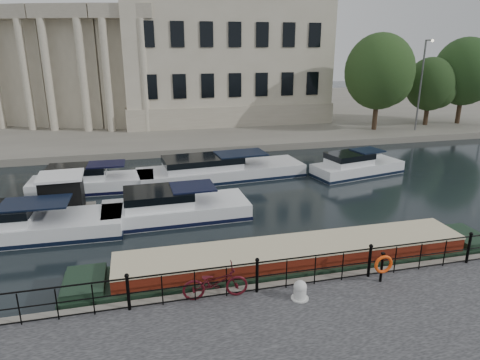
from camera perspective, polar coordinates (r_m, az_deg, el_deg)
The scene contains 12 objects.
ground_plane at distance 16.45m, azimuth -0.00°, elevation -12.23°, with size 160.00×160.00×0.00m, color black.
far_bank at distance 53.54m, azimuth -10.29°, elevation 8.84°, with size 120.00×42.00×0.55m, color #6B665B.
railing at distance 13.97m, azimuth 2.29°, elevation -12.40°, with size 24.14×0.14×1.22m.
civic_building at distance 48.62m, azimuth -11.57°, elevation 15.93°, with size 53.55×31.84×16.85m.
lamp_posts at distance 45.52m, azimuth 26.94°, elevation 11.50°, with size 8.24×1.55×8.07m.
bicycle at distance 13.76m, azimuth -3.32°, elevation -13.45°, with size 0.72×2.06×1.08m, color #440C13.
mooring_bollard at distance 13.93m, azimuth 8.01°, elevation -14.36°, with size 0.56×0.56×0.63m.
life_ring_post at distance 15.20m, azimuth 18.56°, elevation -10.65°, with size 0.66×0.18×1.07m.
narrowboat at distance 16.34m, azimuth 7.30°, elevation -11.12°, with size 16.32×2.25×1.59m.
harbour_hut at distance 22.97m, azimuth -22.54°, elevation -2.13°, with size 2.97×2.50×2.18m.
cabin_cruisers at distance 24.11m, azimuth -9.26°, elevation -1.54°, with size 27.77×9.74×1.99m.
trees at distance 45.13m, azimuth 23.43°, elevation 12.58°, with size 16.03×7.00×8.72m.
Camera 1 is at (-3.46, -13.84, 8.19)m, focal length 32.00 mm.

